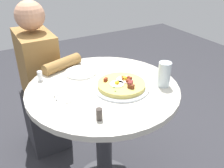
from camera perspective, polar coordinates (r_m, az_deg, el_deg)
The scene contains 11 objects.
dining_table at distance 1.43m, azimuth -2.00°, elevation -6.80°, with size 0.82×0.82×0.76m.
person_seated at distance 1.88m, azimuth -15.93°, elevation -1.07°, with size 0.53×0.37×1.14m.
pizza_plate at distance 1.31m, azimuth 2.17°, elevation -0.80°, with size 0.29×0.29×0.01m, color white.
breakfast_pizza at distance 1.30m, azimuth 2.24°, elevation -0.06°, with size 0.25×0.25×0.05m.
bread_plate at distance 1.49m, azimuth -7.19°, elevation 2.70°, with size 0.19×0.19×0.01m, color white.
napkin at distance 1.27m, azimuth -9.22°, elevation -2.34°, with size 0.17×0.14×0.00m, color white.
fork at distance 1.29m, azimuth -9.48°, elevation -1.80°, with size 0.18×0.01×0.01m, color silver.
knife at distance 1.26m, azimuth -9.00°, elevation -2.55°, with size 0.18×0.01×0.01m, color silver.
water_glass at distance 1.34m, azimuth 11.98°, elevation 2.20°, with size 0.07×0.07×0.14m, color silver.
salt_shaker at distance 1.44m, azimuth -16.29°, elevation 1.81°, with size 0.03×0.03×0.06m, color white.
pepper_shaker at distance 1.07m, azimuth -2.97°, elevation -7.00°, with size 0.03×0.03×0.06m, color #3F3833.
Camera 1 is at (-1.04, 0.53, 1.41)m, focal length 39.55 mm.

